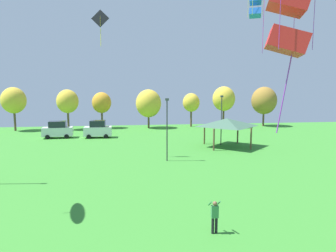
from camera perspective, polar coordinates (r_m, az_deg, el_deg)
The scene contains 16 objects.
person_standing_near_foreground at distance 15.71m, azimuth 8.88°, elevation -16.37°, with size 0.52×0.50×1.72m.
kite_flying_2 at distance 32.82m, azimuth -12.78°, elevation 19.09°, with size 1.82×0.42×3.70m.
kite_flying_3 at distance 14.21m, azimuth 21.79°, elevation 18.03°, with size 2.14×2.04×6.22m.
kite_flying_6 at distance 21.10m, azimuth 16.31°, elevation 21.00°, with size 0.99×1.02×1.32m.
parked_car_leftmost at distance 47.51m, azimuth -20.27°, elevation -0.68°, with size 4.43×2.36×2.53m.
parked_car_second_from_left at distance 46.02m, azimuth -13.21°, elevation -0.62°, with size 4.05×2.15×2.61m.
park_pavilion at distance 38.29m, azimuth 11.16°, elevation 0.67°, with size 5.97×5.62×3.60m.
light_post_0 at distance 29.88m, azimuth -0.19°, elevation 0.01°, with size 0.36×0.20×6.33m.
light_post_2 at distance 39.20m, azimuth 10.13°, elevation 1.64°, with size 0.36×0.20×6.44m.
treeline_tree_0 at distance 58.63m, azimuth -27.33°, elevation 4.35°, with size 4.14×4.14×7.62m.
treeline_tree_1 at distance 56.48m, azimuth -18.59°, elevation 4.45°, with size 3.83×3.83×7.22m.
treeline_tree_2 at distance 57.11m, azimuth -12.53°, elevation 4.34°, with size 3.52×3.52×6.72m.
treeline_tree_3 at distance 56.11m, azimuth -3.74°, elevation 4.31°, with size 4.73×4.73×7.23m.
treeline_tree_4 at distance 58.35m, azimuth 4.44°, elevation 4.45°, with size 3.27×3.27×6.50m.
treeline_tree_5 at distance 57.95m, azimuth 10.58°, elevation 5.11°, with size 4.24×4.24×7.80m.
treeline_tree_6 at distance 62.01m, azimuth 17.82°, elevation 4.63°, with size 4.90×4.90×7.75m.
Camera 1 is at (-1.45, -0.86, 7.16)m, focal length 32.00 mm.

